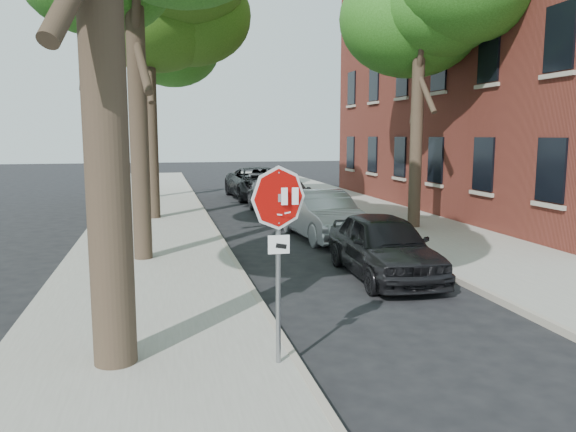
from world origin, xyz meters
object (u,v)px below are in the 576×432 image
(apartment_building, at_px, (556,24))
(tree_right, at_px, (418,4))
(stop_sign, at_px, (278,227))
(car_b, at_px, (322,215))
(car_c, at_px, (281,195))
(car_d, at_px, (258,183))
(tree_far, at_px, (143,47))
(car_a, at_px, (384,246))

(apartment_building, height_order, tree_right, apartment_building)
(stop_sign, xyz_separation_m, car_b, (3.30, 9.24, -1.22))
(car_c, bearing_deg, car_d, 89.94)
(apartment_building, bearing_deg, car_c, 177.12)
(stop_sign, relative_size, tree_right, 0.28)
(tree_right, height_order, car_d, tree_right)
(tree_far, distance_m, car_b, 14.56)
(stop_sign, bearing_deg, tree_far, 95.46)
(apartment_building, height_order, car_b, apartment_building)
(car_c, bearing_deg, tree_right, -51.27)
(stop_sign, relative_size, car_c, 0.49)
(car_d, bearing_deg, tree_far, 168.96)
(tree_right, bearing_deg, car_d, 108.28)
(stop_sign, distance_m, car_d, 20.66)
(tree_right, xyz_separation_m, car_c, (-3.47, 4.47, -6.44))
(apartment_building, relative_size, car_d, 3.62)
(apartment_building, xyz_separation_m, tree_far, (-16.72, 7.11, -0.44))
(tree_right, height_order, car_b, tree_right)
(car_c, bearing_deg, car_a, -88.59)
(car_d, bearing_deg, stop_sign, -101.97)
(apartment_building, relative_size, car_a, 4.87)
(apartment_building, bearing_deg, tree_far, 156.96)
(car_c, bearing_deg, apartment_building, -2.01)
(stop_sign, xyz_separation_m, tree_far, (-2.02, 21.14, 5.26))
(apartment_building, distance_m, car_b, 14.17)
(tree_far, height_order, tree_right, same)
(car_b, bearing_deg, tree_right, 10.38)
(stop_sign, xyz_separation_m, car_a, (3.30, 4.42, -1.24))
(tree_far, xyz_separation_m, car_d, (5.32, -0.77, -6.44))
(car_b, bearing_deg, apartment_building, 18.27)
(apartment_building, xyz_separation_m, car_a, (-11.40, -9.61, -6.95))
(stop_sign, relative_size, tree_far, 0.28)
(stop_sign, distance_m, car_c, 15.00)
(apartment_building, height_order, stop_sign, apartment_building)
(car_b, bearing_deg, tree_far, 109.59)
(stop_sign, bearing_deg, car_c, 77.62)
(tree_right, relative_size, car_b, 2.12)
(car_b, relative_size, car_d, 0.79)
(stop_sign, height_order, car_b, stop_sign)
(apartment_building, relative_size, tree_far, 2.17)
(stop_sign, bearing_deg, car_d, 80.79)
(tree_right, bearing_deg, car_c, 127.85)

